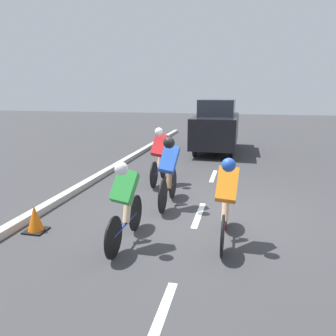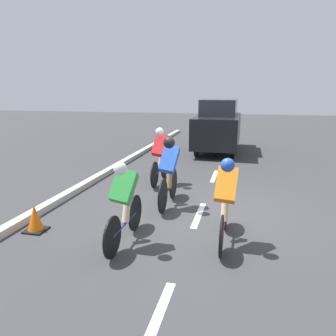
{
  "view_description": "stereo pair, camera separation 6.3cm",
  "coord_description": "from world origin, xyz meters",
  "px_view_note": "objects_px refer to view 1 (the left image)",
  "views": [
    {
      "loc": [
        -0.79,
        6.31,
        2.47
      ],
      "look_at": [
        0.65,
        0.06,
        0.95
      ],
      "focal_mm": 35.0,
      "sensor_mm": 36.0,
      "label": 1
    },
    {
      "loc": [
        -0.86,
        6.3,
        2.47
      ],
      "look_at": [
        0.65,
        0.06,
        0.95
      ],
      "focal_mm": 35.0,
      "sensor_mm": 36.0,
      "label": 2
    }
  ],
  "objects_px": {
    "traffic_cone": "(35,219)",
    "support_car": "(216,126)",
    "cyclist_red": "(159,154)",
    "cyclist_green": "(125,201)",
    "cyclist_orange": "(226,198)",
    "cyclist_blue": "(169,170)"
  },
  "relations": [
    {
      "from": "cyclist_blue",
      "to": "cyclist_red",
      "type": "bearing_deg",
      "value": -69.17
    },
    {
      "from": "cyclist_red",
      "to": "support_car",
      "type": "xyz_separation_m",
      "value": [
        -1.07,
        -5.3,
        0.26
      ]
    },
    {
      "from": "cyclist_green",
      "to": "support_car",
      "type": "relative_size",
      "value": 0.41
    },
    {
      "from": "cyclist_red",
      "to": "support_car",
      "type": "relative_size",
      "value": 0.42
    },
    {
      "from": "cyclist_red",
      "to": "cyclist_orange",
      "type": "bearing_deg",
      "value": 121.05
    },
    {
      "from": "cyclist_red",
      "to": "support_car",
      "type": "height_order",
      "value": "support_car"
    },
    {
      "from": "cyclist_red",
      "to": "cyclist_blue",
      "type": "height_order",
      "value": "cyclist_blue"
    },
    {
      "from": "cyclist_green",
      "to": "cyclist_orange",
      "type": "height_order",
      "value": "cyclist_orange"
    },
    {
      "from": "support_car",
      "to": "traffic_cone",
      "type": "height_order",
      "value": "support_car"
    },
    {
      "from": "cyclist_red",
      "to": "cyclist_blue",
      "type": "bearing_deg",
      "value": 110.83
    },
    {
      "from": "cyclist_red",
      "to": "traffic_cone",
      "type": "height_order",
      "value": "cyclist_red"
    },
    {
      "from": "support_car",
      "to": "cyclist_blue",
      "type": "bearing_deg",
      "value": 86.58
    },
    {
      "from": "support_car",
      "to": "cyclist_orange",
      "type": "bearing_deg",
      "value": 95.87
    },
    {
      "from": "traffic_cone",
      "to": "cyclist_orange",
      "type": "bearing_deg",
      "value": -174.98
    },
    {
      "from": "cyclist_red",
      "to": "cyclist_blue",
      "type": "relative_size",
      "value": 1.02
    },
    {
      "from": "cyclist_red",
      "to": "cyclist_green",
      "type": "bearing_deg",
      "value": 95.85
    },
    {
      "from": "cyclist_blue",
      "to": "cyclist_orange",
      "type": "xyz_separation_m",
      "value": [
        -1.3,
        1.52,
        -0.04
      ]
    },
    {
      "from": "cyclist_blue",
      "to": "support_car",
      "type": "bearing_deg",
      "value": -93.42
    },
    {
      "from": "traffic_cone",
      "to": "support_car",
      "type": "bearing_deg",
      "value": -105.56
    },
    {
      "from": "support_car",
      "to": "cyclist_red",
      "type": "bearing_deg",
      "value": 78.57
    },
    {
      "from": "cyclist_green",
      "to": "cyclist_orange",
      "type": "bearing_deg",
      "value": -165.21
    },
    {
      "from": "cyclist_blue",
      "to": "support_car",
      "type": "height_order",
      "value": "support_car"
    }
  ]
}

